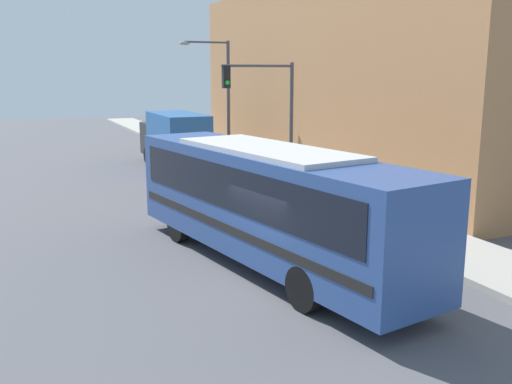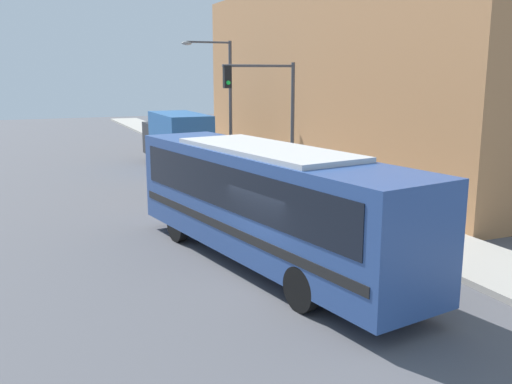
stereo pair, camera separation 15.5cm
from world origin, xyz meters
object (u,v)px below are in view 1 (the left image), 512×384
at_px(city_bus, 266,198).
at_px(parking_meter, 278,170).
at_px(traffic_light_pole, 269,105).
at_px(fire_hydrant, 351,209).
at_px(delivery_truck, 174,138).
at_px(pedestrian_near_corner, 332,177).
at_px(street_lamp, 222,92).

xyz_separation_m(city_bus, parking_meter, (4.74, 9.04, -0.94)).
bearing_deg(traffic_light_pole, fire_hydrant, -79.73).
bearing_deg(fire_hydrant, city_bus, -148.20).
xyz_separation_m(fire_hydrant, parking_meter, (0.00, 6.10, 0.50)).
distance_m(delivery_truck, fire_hydrant, 14.86).
distance_m(fire_hydrant, pedestrian_near_corner, 3.44).
height_order(delivery_truck, street_lamp, street_lamp).
relative_size(parking_meter, street_lamp, 0.18).
xyz_separation_m(street_lamp, pedestrian_near_corner, (1.24, -9.88, -3.24)).
bearing_deg(street_lamp, fire_hydrant, -89.36).
xyz_separation_m(fire_hydrant, pedestrian_near_corner, (1.09, 3.21, 0.56)).
distance_m(delivery_truck, pedestrian_near_corner, 11.96).
bearing_deg(city_bus, street_lamp, 64.25).
relative_size(traffic_light_pole, pedestrian_near_corner, 3.14).
distance_m(city_bus, street_lamp, 16.84).
bearing_deg(street_lamp, city_bus, -106.00).
xyz_separation_m(city_bus, traffic_light_pole, (3.81, 8.09, 2.04)).
bearing_deg(traffic_light_pole, city_bus, -115.19).
height_order(city_bus, pedestrian_near_corner, city_bus).
relative_size(street_lamp, pedestrian_near_corner, 3.85).
distance_m(delivery_truck, street_lamp, 3.84).
relative_size(fire_hydrant, street_lamp, 0.10).
distance_m(parking_meter, pedestrian_near_corner, 3.08).
relative_size(city_bus, street_lamp, 1.67).
distance_m(fire_hydrant, traffic_light_pole, 6.29).
bearing_deg(street_lamp, parking_meter, -88.81).
bearing_deg(traffic_light_pole, delivery_truck, 99.57).
bearing_deg(parking_meter, fire_hydrant, -90.00).
bearing_deg(parking_meter, delivery_truck, 106.55).
xyz_separation_m(city_bus, pedestrian_near_corner, (5.83, 6.15, -0.88)).
relative_size(delivery_truck, pedestrian_near_corner, 4.21).
height_order(fire_hydrant, pedestrian_near_corner, pedestrian_near_corner).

